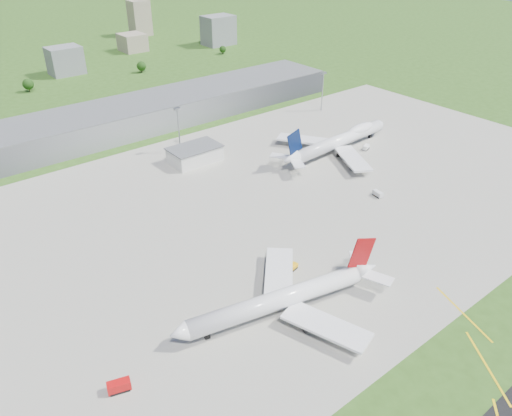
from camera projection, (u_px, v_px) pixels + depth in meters
ground at (135, 138)px, 294.55m from camera, size 1400.00×1400.00×0.00m
apron at (267, 205)px, 226.04m from camera, size 360.00×190.00×0.08m
terminal at (122, 119)px, 300.82m from camera, size 300.00×42.00×15.00m
ops_building at (195, 155)px, 264.33m from camera, size 26.00×16.00×8.00m
mast_center at (178, 122)px, 267.45m from camera, size 3.50×2.00×25.90m
mast_east at (323, 85)px, 326.81m from camera, size 3.50×2.00×25.90m
airliner_red_twin at (285, 298)px, 162.93m from camera, size 75.48×57.96×20.88m
airliner_blue_quad at (340, 141)px, 275.54m from camera, size 83.98×65.80×21.93m
crash_tender at (119, 386)px, 137.33m from camera, size 6.90×4.52×3.32m
tug_yellow at (293, 267)px, 184.92m from camera, size 4.42×3.10×1.96m
van_white_near at (378, 194)px, 232.51m from camera, size 3.07×5.53×2.66m
van_white_far at (366, 147)px, 279.24m from camera, size 5.52×3.90×2.58m
bldg_c at (65, 61)px, 407.23m from camera, size 26.00×20.00×22.00m
bldg_ce at (132, 42)px, 478.79m from camera, size 22.00×24.00×16.00m
bldg_e at (218, 30)px, 498.76m from camera, size 30.00×22.00×28.00m
bldg_tall_e at (140, 18)px, 535.60m from camera, size 20.00×18.00×36.00m
tree_c at (28, 84)px, 368.12m from camera, size 8.10×8.10×9.90m
tree_e at (141, 66)px, 413.49m from camera, size 7.65×7.65×9.35m
tree_far_e at (223, 49)px, 469.26m from camera, size 6.30×6.30×7.70m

